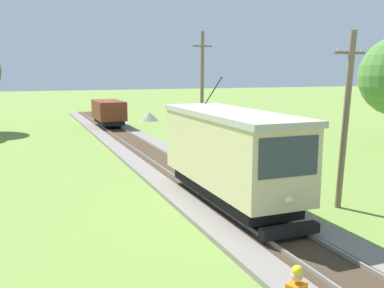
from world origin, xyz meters
TOP-DOWN VIEW (x-y plane):
  - red_tram at (0.00, 18.18)m, footprint 2.60×8.54m
  - freight_car at (0.00, 43.67)m, footprint 2.40×5.20m
  - utility_pole_near_tram at (4.00, 16.40)m, footprint 1.40×0.56m
  - utility_pole_mid at (4.00, 30.54)m, footprint 1.40×0.37m
  - gravel_pile at (5.32, 48.54)m, footprint 2.06×2.06m

SIDE VIEW (x-z plane):
  - gravel_pile at x=5.32m, z-range 0.00..0.96m
  - freight_car at x=0.00m, z-range 0.40..2.71m
  - red_tram at x=0.00m, z-range -0.20..4.59m
  - utility_pole_near_tram at x=4.00m, z-range 0.10..6.92m
  - utility_pole_mid at x=4.00m, z-range 0.10..8.05m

